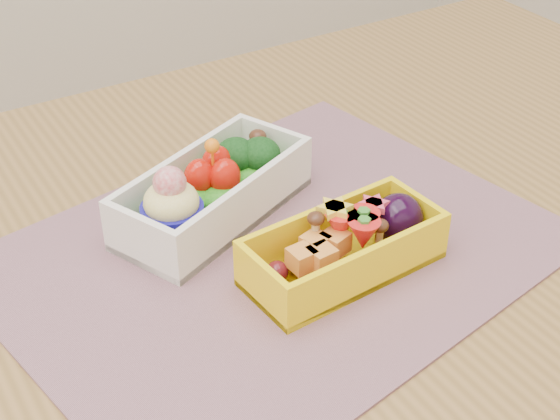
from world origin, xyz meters
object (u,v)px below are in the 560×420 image
table (294,341)px  bento_yellow (347,246)px  bento_white (212,191)px  placemat (276,252)px

table → bento_yellow: size_ratio=6.91×
table → bento_white: 0.16m
bento_yellow → placemat: bearing=121.7°
bento_white → bento_yellow: 0.14m
placemat → bento_white: bearing=105.9°
table → bento_yellow: 0.13m
table → bento_white: (-0.03, 0.09, 0.13)m
placemat → bento_white: size_ratio=2.17×
placemat → bento_white: (-0.02, 0.08, 0.03)m
bento_white → placemat: bearing=-97.7°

